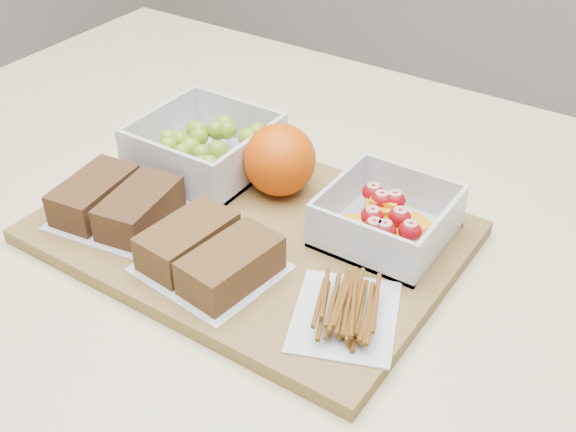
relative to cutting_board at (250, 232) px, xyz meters
name	(u,v)px	position (x,y,z in m)	size (l,w,h in m)	color
cutting_board	(250,232)	(0.00, 0.00, 0.00)	(0.42, 0.30, 0.02)	olive
grape_container	(206,147)	(-0.11, 0.07, 0.03)	(0.14, 0.14, 0.06)	silver
fruit_container	(386,220)	(0.13, 0.06, 0.03)	(0.12, 0.12, 0.05)	silver
orange	(280,160)	(-0.01, 0.07, 0.05)	(0.08, 0.08, 0.08)	#D64A05
sandwich_bag_left	(117,202)	(-0.13, -0.06, 0.03)	(0.14, 0.13, 0.04)	silver
sandwich_bag_center	(209,254)	(0.01, -0.08, 0.03)	(0.14, 0.13, 0.04)	silver
pretzel_bag	(346,307)	(0.15, -0.06, 0.02)	(0.13, 0.14, 0.03)	silver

